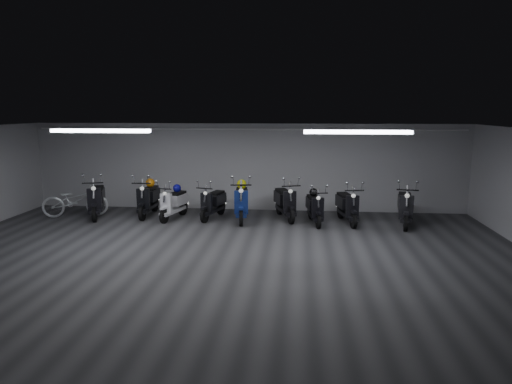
# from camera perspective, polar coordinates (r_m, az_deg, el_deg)

# --- Properties ---
(floor) EXTENTS (14.00, 10.00, 0.01)m
(floor) POSITION_cam_1_polar(r_m,az_deg,el_deg) (10.02, -4.64, -8.49)
(floor) COLOR #323235
(floor) RESTS_ON ground
(ceiling) EXTENTS (14.00, 10.00, 0.01)m
(ceiling) POSITION_cam_1_polar(r_m,az_deg,el_deg) (9.49, -4.89, 7.78)
(ceiling) COLOR slate
(ceiling) RESTS_ON ground
(back_wall) EXTENTS (14.00, 0.01, 2.80)m
(back_wall) POSITION_cam_1_polar(r_m,az_deg,el_deg) (14.55, -1.28, 3.18)
(back_wall) COLOR #ACACAF
(back_wall) RESTS_ON ground
(front_wall) EXTENTS (14.00, 0.01, 2.80)m
(front_wall) POSITION_cam_1_polar(r_m,az_deg,el_deg) (4.99, -15.14, -11.58)
(front_wall) COLOR #ACACAF
(front_wall) RESTS_ON ground
(fluor_strip_left) EXTENTS (2.40, 0.18, 0.08)m
(fluor_strip_left) POSITION_cam_1_polar(r_m,az_deg,el_deg) (11.35, -19.14, 7.35)
(fluor_strip_left) COLOR white
(fluor_strip_left) RESTS_ON ceiling
(fluor_strip_right) EXTENTS (2.40, 0.18, 0.08)m
(fluor_strip_right) POSITION_cam_1_polar(r_m,az_deg,el_deg) (10.42, 12.75, 7.44)
(fluor_strip_right) COLOR white
(fluor_strip_right) RESTS_ON ceiling
(conduit) EXTENTS (13.60, 0.05, 0.05)m
(conduit) POSITION_cam_1_polar(r_m,az_deg,el_deg) (14.36, -1.34, 7.97)
(conduit) COLOR white
(conduit) RESTS_ON back_wall
(scooter_0) EXTENTS (1.22, 2.04, 1.44)m
(scooter_0) POSITION_cam_1_polar(r_m,az_deg,el_deg) (14.40, -19.62, -0.25)
(scooter_0) COLOR black
(scooter_0) RESTS_ON floor
(scooter_1) EXTENTS (0.66, 1.87, 1.38)m
(scooter_1) POSITION_cam_1_polar(r_m,az_deg,el_deg) (14.14, -13.54, -0.23)
(scooter_1) COLOR black
(scooter_1) RESTS_ON floor
(scooter_2) EXTENTS (0.94, 1.77, 1.26)m
(scooter_2) POSITION_cam_1_polar(r_m,az_deg,el_deg) (13.59, -10.44, -0.81)
(scooter_2) COLOR silver
(scooter_2) RESTS_ON floor
(scooter_3) EXTENTS (0.98, 1.77, 1.25)m
(scooter_3) POSITION_cam_1_polar(r_m,az_deg,el_deg) (13.49, -5.50, -0.77)
(scooter_3) COLOR black
(scooter_3) RESTS_ON floor
(scooter_4) EXTENTS (0.85, 2.01, 1.45)m
(scooter_4) POSITION_cam_1_polar(r_m,az_deg,el_deg) (13.17, -1.85, -0.56)
(scooter_4) COLOR navy
(scooter_4) RESTS_ON floor
(scooter_5) EXTENTS (1.15, 1.94, 1.37)m
(scooter_5) POSITION_cam_1_polar(r_m,az_deg,el_deg) (13.38, 3.72, -0.59)
(scooter_5) COLOR black
(scooter_5) RESTS_ON floor
(scooter_7) EXTENTS (0.81, 1.72, 1.23)m
(scooter_7) POSITION_cam_1_polar(r_m,az_deg,el_deg) (12.92, 7.47, -1.36)
(scooter_7) COLOR black
(scooter_7) RESTS_ON floor
(scooter_8) EXTENTS (0.94, 1.85, 1.32)m
(scooter_8) POSITION_cam_1_polar(r_m,az_deg,el_deg) (13.13, 11.53, -1.11)
(scooter_8) COLOR black
(scooter_8) RESTS_ON floor
(scooter_9) EXTENTS (0.93, 1.96, 1.40)m
(scooter_9) POSITION_cam_1_polar(r_m,az_deg,el_deg) (13.28, 18.44, -1.13)
(scooter_9) COLOR black
(scooter_9) RESTS_ON floor
(bicycle) EXTENTS (2.01, 1.25, 1.23)m
(bicycle) POSITION_cam_1_polar(r_m,az_deg,el_deg) (14.76, -22.01, -0.57)
(bicycle) COLOR white
(bicycle) RESTS_ON floor
(helmet_0) EXTENTS (0.24, 0.24, 0.24)m
(helmet_0) POSITION_cam_1_polar(r_m,az_deg,el_deg) (13.74, -10.00, 0.48)
(helmet_0) COLOR #0C0B7A
(helmet_0) RESTS_ON scooter_2
(helmet_1) EXTENTS (0.29, 0.29, 0.29)m
(helmet_1) POSITION_cam_1_polar(r_m,az_deg,el_deg) (13.38, -1.83, 1.00)
(helmet_1) COLOR #DEE20D
(helmet_1) RESTS_ON scooter_4
(helmet_2) EXTENTS (0.27, 0.27, 0.27)m
(helmet_2) POSITION_cam_1_polar(r_m,az_deg,el_deg) (14.33, -13.28, 1.15)
(helmet_2) COLOR orange
(helmet_2) RESTS_ON scooter_1
(helmet_3) EXTENTS (0.24, 0.24, 0.24)m
(helmet_3) POSITION_cam_1_polar(r_m,az_deg,el_deg) (13.09, 7.31, -0.02)
(helmet_3) COLOR black
(helmet_3) RESTS_ON scooter_7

